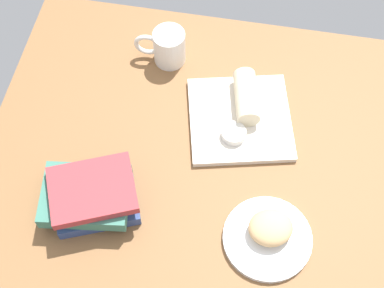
{
  "coord_description": "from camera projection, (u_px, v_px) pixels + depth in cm",
  "views": [
    {
      "loc": [
        -6.73,
        63.84,
        123.67
      ],
      "look_at": [
        5.02,
        -1.97,
        7.0
      ],
      "focal_mm": 53.08,
      "sensor_mm": 36.0,
      "label": 1
    }
  ],
  "objects": [
    {
      "name": "dining_table",
      "position": [
        211.0,
        164.0,
        1.37
      ],
      "size": [
        110.0,
        90.0,
        4.0
      ],
      "primitive_type": "cube",
      "color": "brown",
      "rests_on": "ground"
    },
    {
      "name": "square_plate",
      "position": [
        240.0,
        119.0,
        1.41
      ],
      "size": [
        29.82,
        29.82,
        1.6
      ],
      "primitive_type": "cube",
      "rotation": [
        0.0,
        0.0,
        0.23
      ],
      "color": "silver",
      "rests_on": "dining_table"
    },
    {
      "name": "sauce_cup",
      "position": [
        234.0,
        133.0,
        1.36
      ],
      "size": [
        5.99,
        5.99,
        2.04
      ],
      "color": "silver",
      "rests_on": "square_plate"
    },
    {
      "name": "round_plate",
      "position": [
        267.0,
        238.0,
        1.25
      ],
      "size": [
        19.74,
        19.74,
        1.4
      ],
      "primitive_type": "cylinder",
      "color": "white",
      "rests_on": "dining_table"
    },
    {
      "name": "scone_pastry",
      "position": [
        271.0,
        228.0,
        1.23
      ],
      "size": [
        11.93,
        11.2,
        4.68
      ],
      "primitive_type": "ellipsoid",
      "rotation": [
        0.0,
        0.0,
        3.44
      ],
      "color": "#DCAF75",
      "rests_on": "round_plate"
    },
    {
      "name": "coffee_mug",
      "position": [
        168.0,
        47.0,
        1.47
      ],
      "size": [
        13.47,
        8.3,
        9.81
      ],
      "color": "white",
      "rests_on": "dining_table"
    },
    {
      "name": "book_stack",
      "position": [
        91.0,
        196.0,
        1.26
      ],
      "size": [
        23.64,
        20.25,
        9.08
      ],
      "color": "#33477F",
      "rests_on": "dining_table"
    },
    {
      "name": "breakfast_wrap",
      "position": [
        246.0,
        97.0,
        1.39
      ],
      "size": [
        8.5,
        14.82,
        5.68
      ],
      "primitive_type": "cylinder",
      "rotation": [
        1.57,
        0.0,
        0.21
      ],
      "color": "beige",
      "rests_on": "square_plate"
    }
  ]
}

